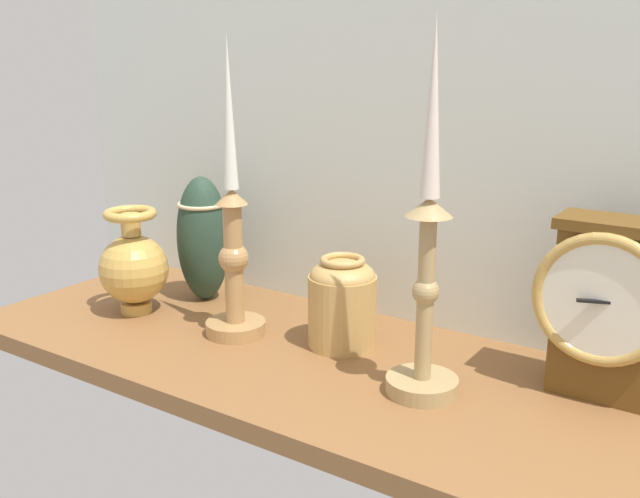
{
  "coord_description": "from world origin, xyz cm",
  "views": [
    {
      "loc": [
        46.76,
        -69.79,
        37.0
      ],
      "look_at": [
        -0.28,
        0.0,
        14.0
      ],
      "focal_mm": 40.79,
      "sensor_mm": 36.0,
      "label": 1
    }
  ],
  "objects": [
    {
      "name": "ground_plane",
      "position": [
        0.0,
        0.0,
        -1.2
      ],
      "size": [
        100.0,
        36.0,
        2.4
      ],
      "primitive_type": "cube",
      "color": "brown"
    },
    {
      "name": "back_wall",
      "position": [
        0.0,
        18.5,
        32.5
      ],
      "size": [
        120.0,
        2.0,
        65.0
      ],
      "primitive_type": "cube",
      "color": "silver",
      "rests_on": "ground_plane"
    },
    {
      "name": "mantel_clock",
      "position": [
        31.07,
        8.44,
        10.52
      ],
      "size": [
        14.59,
        8.14,
        19.98
      ],
      "color": "brown",
      "rests_on": "ground_plane"
    },
    {
      "name": "candlestick_tall_left",
      "position": [
        14.68,
        -1.79,
        14.21
      ],
      "size": [
        8.15,
        8.15,
        40.76
      ],
      "color": "tan",
      "rests_on": "ground_plane"
    },
    {
      "name": "candlestick_tall_center",
      "position": [
        -14.01,
        -0.08,
        11.76
      ],
      "size": [
        8.1,
        8.1,
        39.25
      ],
      "color": "#AF834E",
      "rests_on": "ground_plane"
    },
    {
      "name": "brass_vase_bulbous",
      "position": [
        -31.64,
        -1.63,
        7.12
      ],
      "size": [
        9.99,
        9.99,
        15.42
      ],
      "color": "gold",
      "rests_on": "ground_plane"
    },
    {
      "name": "brass_vase_jar",
      "position": [
        0.21,
        4.7,
        6.19
      ],
      "size": [
        8.82,
        8.82,
        11.93
      ],
      "color": "tan",
      "rests_on": "ground_plane"
    },
    {
      "name": "tall_ceramic_vase",
      "position": [
        -27.34,
        8.46,
        9.68
      ],
      "size": [
        7.85,
        7.85,
        19.08
      ],
      "color": "#253D2E",
      "rests_on": "ground_plane"
    }
  ]
}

